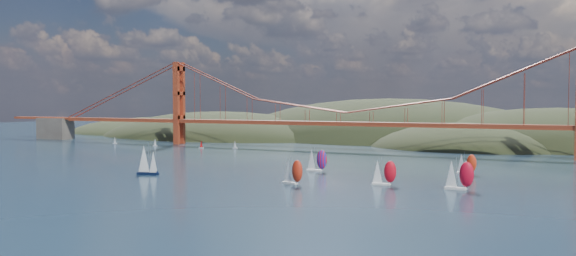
{
  "coord_description": "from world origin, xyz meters",
  "views": [
    {
      "loc": [
        114.19,
        -125.99,
        27.76
      ],
      "look_at": [
        6.81,
        90.0,
        16.91
      ],
      "focal_mm": 35.0,
      "sensor_mm": 36.0,
      "label": 1
    }
  ],
  "objects_px": {
    "racer_0": "(292,171)",
    "racer_1": "(383,172)",
    "racer_rwb": "(316,160)",
    "sloop_navy": "(147,160)",
    "racer_2": "(459,175)",
    "racer_3": "(466,163)"
  },
  "relations": [
    {
      "from": "sloop_navy",
      "to": "racer_2",
      "type": "relative_size",
      "value": 1.21
    },
    {
      "from": "racer_3",
      "to": "racer_rwb",
      "type": "distance_m",
      "value": 58.6
    },
    {
      "from": "racer_0",
      "to": "racer_3",
      "type": "xyz_separation_m",
      "value": [
        48.58,
        55.09,
        -0.4
      ]
    },
    {
      "from": "racer_rwb",
      "to": "sloop_navy",
      "type": "bearing_deg",
      "value": -144.53
    },
    {
      "from": "racer_1",
      "to": "racer_rwb",
      "type": "height_order",
      "value": "racer_rwb"
    },
    {
      "from": "sloop_navy",
      "to": "racer_2",
      "type": "distance_m",
      "value": 115.35
    },
    {
      "from": "sloop_navy",
      "to": "racer_0",
      "type": "xyz_separation_m",
      "value": [
        61.6,
        1.98,
        -1.0
      ]
    },
    {
      "from": "sloop_navy",
      "to": "racer_2",
      "type": "height_order",
      "value": "sloop_navy"
    },
    {
      "from": "racer_0",
      "to": "racer_2",
      "type": "bearing_deg",
      "value": 29.58
    },
    {
      "from": "racer_3",
      "to": "sloop_navy",
      "type": "bearing_deg",
      "value": -143.49
    },
    {
      "from": "racer_0",
      "to": "sloop_navy",
      "type": "bearing_deg",
      "value": -162.15
    },
    {
      "from": "sloop_navy",
      "to": "racer_1",
      "type": "relative_size",
      "value": 1.34
    },
    {
      "from": "racer_3",
      "to": "racer_rwb",
      "type": "height_order",
      "value": "racer_rwb"
    },
    {
      "from": "racer_0",
      "to": "racer_2",
      "type": "height_order",
      "value": "racer_2"
    },
    {
      "from": "sloop_navy",
      "to": "racer_1",
      "type": "height_order",
      "value": "sloop_navy"
    },
    {
      "from": "racer_0",
      "to": "racer_1",
      "type": "distance_m",
      "value": 30.78
    },
    {
      "from": "racer_1",
      "to": "racer_2",
      "type": "distance_m",
      "value": 24.41
    },
    {
      "from": "racer_0",
      "to": "racer_rwb",
      "type": "relative_size",
      "value": 0.97
    },
    {
      "from": "racer_rwb",
      "to": "racer_1",
      "type": "bearing_deg",
      "value": -35.33
    },
    {
      "from": "sloop_navy",
      "to": "racer_1",
      "type": "bearing_deg",
      "value": -7.39
    },
    {
      "from": "racer_rwb",
      "to": "racer_2",
      "type": "bearing_deg",
      "value": -22.07
    },
    {
      "from": "racer_2",
      "to": "racer_1",
      "type": "bearing_deg",
      "value": 178.46
    }
  ]
}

